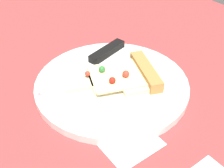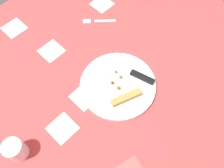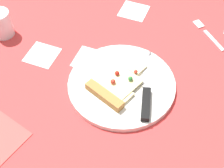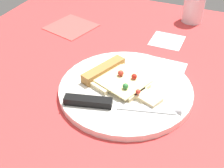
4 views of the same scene
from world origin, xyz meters
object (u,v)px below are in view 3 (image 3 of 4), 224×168
(plate, at_px, (122,85))
(pizza_slice, at_px, (116,86))
(fork, at_px, (207,33))
(drinking_glass, at_px, (1,24))
(knife, at_px, (146,90))

(plate, xyz_separation_m, pizza_slice, (-0.02, 0.01, 0.02))
(pizza_slice, distance_m, fork, 0.38)
(drinking_glass, xyz_separation_m, fork, (0.24, -0.61, -0.04))
(plate, xyz_separation_m, drinking_glass, (0.06, 0.43, 0.03))
(knife, bearing_deg, plate, 160.18)
(knife, distance_m, fork, 0.33)
(plate, height_order, fork, plate)
(drinking_glass, relative_size, fork, 0.69)
(plate, distance_m, knife, 0.07)
(plate, xyz_separation_m, knife, (-0.01, -0.07, 0.01))
(knife, bearing_deg, fork, 55.49)
(pizza_slice, xyz_separation_m, drinking_glass, (0.09, 0.42, 0.02))
(fork, bearing_deg, drinking_glass, 155.62)
(knife, relative_size, fork, 1.94)
(plate, height_order, knife, knife)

